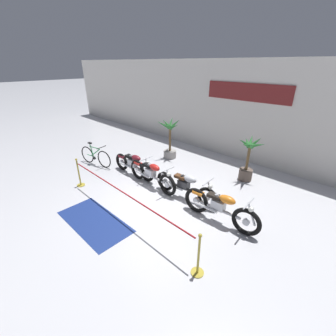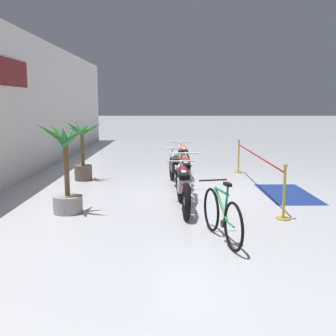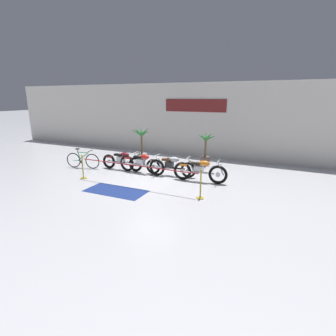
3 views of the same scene
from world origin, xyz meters
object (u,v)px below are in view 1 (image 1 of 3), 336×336
object	(u,v)px
motorcycle_maroon_0	(134,165)
stanchion_far_left	(101,184)
motorcycle_orange_3	(220,208)
bicycle	(95,156)
stanchion_mid_left	(198,261)
floor_banner	(94,221)
motorcycle_silver_2	(185,186)
potted_palm_left_of_row	(248,160)
potted_palm_right_of_row	(170,141)
motorcycle_red_1	(152,174)

from	to	relation	value
motorcycle_maroon_0	stanchion_far_left	bearing A→B (deg)	-66.34
motorcycle_orange_3	bicycle	size ratio (longest dim) A/B	1.32
stanchion_mid_left	floor_banner	distance (m)	3.19
motorcycle_silver_2	floor_banner	size ratio (longest dim) A/B	1.01
motorcycle_orange_3	potted_palm_left_of_row	xyz separation A→B (m)	(-0.69, 2.83, 0.32)
stanchion_mid_left	potted_palm_right_of_row	bearing A→B (deg)	139.53
potted_palm_left_of_row	motorcycle_silver_2	bearing A→B (deg)	-106.55
potted_palm_left_of_row	stanchion_mid_left	bearing A→B (deg)	-74.01
motorcycle_orange_3	stanchion_mid_left	bearing A→B (deg)	-70.40
stanchion_far_left	stanchion_mid_left	world-z (taller)	same
stanchion_mid_left	motorcycle_orange_3	bearing A→B (deg)	109.60
motorcycle_orange_3	potted_palm_left_of_row	distance (m)	2.93
motorcycle_orange_3	stanchion_far_left	world-z (taller)	stanchion_far_left
potted_palm_right_of_row	floor_banner	world-z (taller)	potted_palm_right_of_row
motorcycle_red_1	potted_palm_left_of_row	size ratio (longest dim) A/B	1.38
potted_palm_right_of_row	stanchion_mid_left	xyz separation A→B (m)	(4.87, -4.16, -0.43)
motorcycle_red_1	stanchion_far_left	distance (m)	1.81
stanchion_mid_left	bicycle	bearing A→B (deg)	168.64
potted_palm_left_of_row	potted_palm_right_of_row	distance (m)	3.59
motorcycle_orange_3	potted_palm_right_of_row	distance (m)	4.90
potted_palm_right_of_row	stanchion_far_left	xyz separation A→B (m)	(1.10, -4.16, -0.13)
stanchion_far_left	floor_banner	world-z (taller)	stanchion_far_left
potted_palm_left_of_row	stanchion_far_left	bearing A→B (deg)	-118.31
motorcycle_maroon_0	motorcycle_orange_3	size ratio (longest dim) A/B	0.96
stanchion_mid_left	floor_banner	world-z (taller)	stanchion_mid_left
motorcycle_maroon_0	motorcycle_silver_2	bearing A→B (deg)	3.00
motorcycle_red_1	potted_palm_left_of_row	world-z (taller)	potted_palm_left_of_row
potted_palm_left_of_row	floor_banner	world-z (taller)	potted_palm_left_of_row
bicycle	stanchion_mid_left	xyz separation A→B (m)	(6.54, -1.31, -0.04)
potted_palm_left_of_row	motorcycle_maroon_0	bearing A→B (deg)	-140.45
motorcycle_orange_3	stanchion_mid_left	world-z (taller)	stanchion_mid_left
motorcycle_maroon_0	motorcycle_orange_3	bearing A→B (deg)	-1.80
stanchion_far_left	floor_banner	distance (m)	1.17
potted_palm_left_of_row	floor_banner	xyz separation A→B (m)	(-1.78, -5.26, -0.80)
potted_palm_right_of_row	stanchion_far_left	bearing A→B (deg)	-75.17
motorcycle_maroon_0	motorcycle_silver_2	distance (m)	2.52
stanchion_far_left	potted_palm_right_of_row	bearing A→B (deg)	104.83
motorcycle_red_1	bicycle	bearing A→B (deg)	-171.75
stanchion_far_left	stanchion_mid_left	bearing A→B (deg)	0.00
stanchion_far_left	bicycle	bearing A→B (deg)	154.59
motorcycle_orange_3	potted_palm_right_of_row	world-z (taller)	potted_palm_right_of_row
motorcycle_silver_2	potted_palm_right_of_row	world-z (taller)	potted_palm_right_of_row
stanchion_far_left	floor_banner	xyz separation A→B (m)	(0.68, -0.69, -0.65)
motorcycle_maroon_0	stanchion_mid_left	distance (m)	4.96
motorcycle_maroon_0	bicycle	distance (m)	2.03
motorcycle_maroon_0	motorcycle_red_1	distance (m)	1.16
motorcycle_silver_2	stanchion_far_left	world-z (taller)	stanchion_far_left
motorcycle_maroon_0	potted_palm_left_of_row	size ratio (longest dim) A/B	1.27
motorcycle_maroon_0	floor_banner	distance (m)	2.99
bicycle	potted_palm_right_of_row	world-z (taller)	potted_palm_right_of_row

